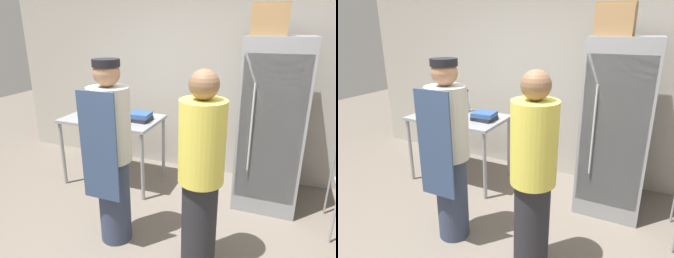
# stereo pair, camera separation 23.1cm
# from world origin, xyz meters

# --- Properties ---
(back_wall) EXTENTS (6.40, 0.12, 2.78)m
(back_wall) POSITION_xyz_m (0.00, 2.19, 1.39)
(back_wall) COLOR #ADA89E
(back_wall) RESTS_ON ground_plane
(refrigerator) EXTENTS (0.68, 0.75, 1.90)m
(refrigerator) POSITION_xyz_m (0.76, 1.58, 0.95)
(refrigerator) COLOR gray
(refrigerator) RESTS_ON ground_plane
(prep_counter) EXTENTS (1.22, 0.74, 0.89)m
(prep_counter) POSITION_xyz_m (-1.16, 1.38, 0.79)
(prep_counter) COLOR gray
(prep_counter) RESTS_ON ground_plane
(donut_box) EXTENTS (0.25, 0.20, 0.24)m
(donut_box) POSITION_xyz_m (-1.42, 1.29, 0.93)
(donut_box) COLOR white
(donut_box) RESTS_ON prep_counter
(blender_pitcher) EXTENTS (0.15, 0.15, 0.31)m
(blender_pitcher) POSITION_xyz_m (-1.21, 1.60, 1.02)
(blender_pitcher) COLOR #99999E
(blender_pitcher) RESTS_ON prep_counter
(binder_stack) EXTENTS (0.29, 0.25, 0.10)m
(binder_stack) POSITION_xyz_m (-0.78, 1.38, 0.94)
(binder_stack) COLOR #232328
(binder_stack) RESTS_ON prep_counter
(cardboard_storage_box) EXTENTS (0.36, 0.35, 0.31)m
(cardboard_storage_box) POSITION_xyz_m (0.64, 1.49, 2.05)
(cardboard_storage_box) COLOR #937047
(cardboard_storage_box) RESTS_ON refrigerator
(person_baker) EXTENTS (0.37, 0.39, 1.73)m
(person_baker) POSITION_xyz_m (-0.55, 0.33, 0.90)
(person_baker) COLOR #333D56
(person_baker) RESTS_ON ground_plane
(person_customer) EXTENTS (0.36, 0.36, 1.70)m
(person_customer) POSITION_xyz_m (0.30, 0.26, 0.87)
(person_customer) COLOR #232328
(person_customer) RESTS_ON ground_plane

